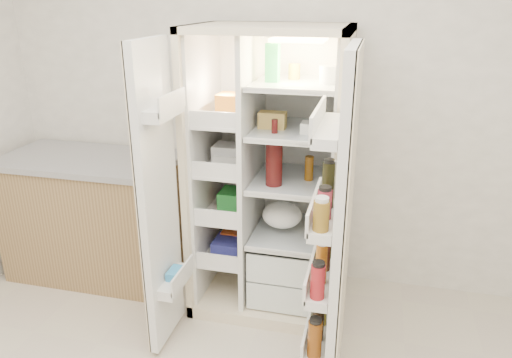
# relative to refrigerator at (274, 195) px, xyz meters

# --- Properties ---
(wall_back) EXTENTS (4.00, 0.02, 2.70)m
(wall_back) POSITION_rel_refrigerator_xyz_m (-0.01, 0.35, 0.61)
(wall_back) COLOR white
(wall_back) RESTS_ON floor
(refrigerator) EXTENTS (0.92, 0.70, 1.80)m
(refrigerator) POSITION_rel_refrigerator_xyz_m (0.00, 0.00, 0.00)
(refrigerator) COLOR beige
(refrigerator) RESTS_ON floor
(freezer_door) EXTENTS (0.15, 0.40, 1.72)m
(freezer_door) POSITION_rel_refrigerator_xyz_m (-0.51, -0.60, 0.15)
(freezer_door) COLOR silver
(freezer_door) RESTS_ON floor
(fridge_door) EXTENTS (0.17, 0.58, 1.72)m
(fridge_door) POSITION_rel_refrigerator_xyz_m (0.47, -0.69, 0.12)
(fridge_door) COLOR silver
(fridge_door) RESTS_ON floor
(kitchen_counter) EXTENTS (1.24, 0.66, 0.90)m
(kitchen_counter) POSITION_rel_refrigerator_xyz_m (-1.32, -0.01, -0.29)
(kitchen_counter) COLOR olive
(kitchen_counter) RESTS_ON floor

